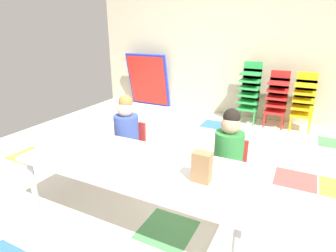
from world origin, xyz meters
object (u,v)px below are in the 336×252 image
seated_child_near_camera (127,129)px  paper_plate_near_edge (160,167)px  kid_chair_red_stack (277,96)px  craft_table (138,167)px  kid_chair_green_stack (250,90)px  kid_chair_yellow_stack (304,99)px  seated_child_middle_seat (229,148)px  paper_bag_brown (202,167)px  paper_plate_center_table (82,145)px  folded_activity_table (148,80)px  donut_powdered_on_plate (160,165)px

seated_child_near_camera → paper_plate_near_edge: (0.73, -0.62, 0.01)m
seated_child_near_camera → kid_chair_red_stack: 2.79m
craft_table → kid_chair_red_stack: 3.18m
craft_table → kid_chair_green_stack: kid_chair_green_stack is taller
kid_chair_yellow_stack → seated_child_middle_seat: bearing=-102.3°
craft_table → seated_child_middle_seat: size_ratio=2.10×
paper_bag_brown → kid_chair_green_stack: bearing=95.1°
paper_bag_brown → paper_plate_near_edge: 0.37m
kid_chair_yellow_stack → paper_plate_center_table: 3.52m
craft_table → paper_plate_near_edge: (0.20, -0.00, 0.05)m
kid_chair_green_stack → kid_chair_red_stack: (0.45, -0.00, -0.06)m
folded_activity_table → donut_powdered_on_plate: bearing=-58.0°
seated_child_near_camera → folded_activity_table: size_ratio=0.84×
craft_table → paper_bag_brown: (0.55, -0.04, 0.15)m
kid_chair_green_stack → donut_powdered_on_plate: (-0.07, -3.10, 0.01)m
craft_table → seated_child_near_camera: size_ratio=2.10×
kid_chair_red_stack → paper_plate_center_table: size_ratio=5.11×
seated_child_near_camera → paper_bag_brown: bearing=-31.1°
craft_table → seated_child_middle_seat: seated_child_middle_seat is taller
seated_child_middle_seat → paper_plate_center_table: size_ratio=5.10×
folded_activity_table → paper_plate_center_table: bearing=-69.4°
kid_chair_red_stack → donut_powdered_on_plate: bearing=-99.5°
seated_child_near_camera → seated_child_middle_seat: same height
kid_chair_red_stack → donut_powdered_on_plate: (-0.52, -3.10, 0.07)m
kid_chair_green_stack → donut_powdered_on_plate: kid_chair_green_stack is taller
folded_activity_table → paper_bag_brown: (2.39, -3.30, 0.14)m
craft_table → donut_powdered_on_plate: size_ratio=17.06×
kid_chair_red_stack → paper_bag_brown: kid_chair_red_stack is taller
seated_child_near_camera → folded_activity_table: 2.95m
kid_chair_yellow_stack → paper_plate_near_edge: (-0.92, -3.10, 0.05)m
paper_plate_near_edge → donut_powdered_on_plate: size_ratio=1.59×
seated_child_near_camera → donut_powdered_on_plate: 0.96m
seated_child_middle_seat → paper_plate_near_edge: (-0.38, -0.62, 0.01)m
seated_child_near_camera → folded_activity_table: folded_activity_table is taller
seated_child_near_camera → kid_chair_yellow_stack: bearing=56.5°
seated_child_middle_seat → paper_bag_brown: size_ratio=4.17×
paper_plate_near_edge → paper_plate_center_table: size_ratio=1.00×
craft_table → kid_chair_green_stack: bearing=85.0°
craft_table → seated_child_near_camera: 0.81m
seated_child_middle_seat → kid_chair_yellow_stack: size_ratio=1.00×
craft_table → donut_powdered_on_plate: 0.21m
craft_table → kid_chair_red_stack: kid_chair_red_stack is taller
kid_chair_red_stack → paper_plate_near_edge: bearing=-99.5°
craft_table → folded_activity_table: folded_activity_table is taller
craft_table → seated_child_middle_seat: bearing=46.6°
paper_plate_near_edge → paper_plate_center_table: bearing=176.3°
kid_chair_yellow_stack → paper_bag_brown: size_ratio=4.18×
paper_plate_near_edge → donut_powdered_on_plate: (0.00, 0.00, 0.02)m
folded_activity_table → paper_plate_near_edge: 3.85m
kid_chair_yellow_stack → craft_table: bearing=-109.9°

